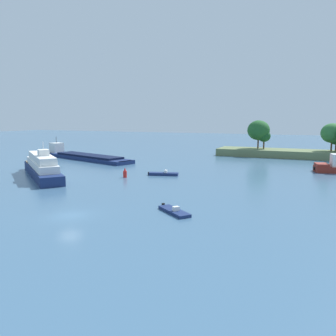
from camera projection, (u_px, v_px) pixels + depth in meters
name	position (u px, v px, depth m)	size (l,w,h in m)	color
ground_plane	(70.00, 216.00, 39.82)	(400.00, 400.00, 0.00)	#3D607F
treeline_island	(312.00, 145.00, 95.22)	(52.59, 10.01, 10.25)	#66754C
fishing_skiff	(164.00, 174.00, 67.27)	(5.95, 2.94, 1.03)	navy
small_motorboat	(174.00, 211.00, 40.97)	(5.12, 4.44, 0.86)	navy
tugboat	(336.00, 166.00, 70.74)	(9.09, 5.65, 4.97)	maroon
white_riverboat	(42.00, 167.00, 65.55)	(21.08, 17.83, 6.80)	navy
cargo_barge	(83.00, 156.00, 93.03)	(32.81, 15.10, 5.50)	navy
channel_buoy_red	(125.00, 173.00, 64.77)	(0.70, 0.70, 1.90)	red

